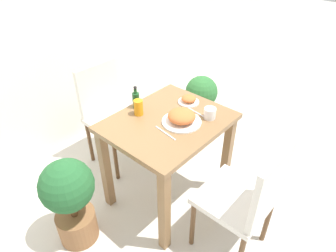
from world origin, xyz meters
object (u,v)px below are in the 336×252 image
object	(u,v)px
drink_cup	(210,113)
sauce_bottle	(136,99)
chair_far	(109,110)
potted_plant_left	(70,198)
chair_near	(248,197)
potted_plant_right	(201,103)
food_plate	(182,117)
side_plate	(189,100)
juice_glass	(138,107)

from	to	relation	value
drink_cup	sauce_bottle	world-z (taller)	sauce_bottle
chair_far	potted_plant_left	world-z (taller)	chair_far
chair_near	potted_plant_right	xyz separation A→B (m)	(0.90, 1.00, -0.15)
food_plate	chair_far	bearing A→B (deg)	90.55
sauce_bottle	potted_plant_left	distance (m)	0.80
food_plate	potted_plant_right	xyz separation A→B (m)	(0.82, 0.41, -0.42)
side_plate	chair_near	bearing A→B (deg)	-114.22
side_plate	drink_cup	size ratio (longest dim) A/B	1.92
sauce_bottle	chair_near	bearing A→B (deg)	-91.10
food_plate	sauce_bottle	xyz separation A→B (m)	(-0.07, 0.37, 0.03)
chair_far	food_plate	world-z (taller)	chair_far
chair_far	sauce_bottle	bearing A→B (deg)	-97.87
chair_near	sauce_bottle	size ratio (longest dim) A/B	5.20
chair_far	potted_plant_right	size ratio (longest dim) A/B	1.38
sauce_bottle	potted_plant_right	bearing A→B (deg)	2.53
food_plate	drink_cup	bearing A→B (deg)	-32.65
chair_near	potted_plant_left	distance (m)	1.12
chair_near	chair_far	bearing A→B (deg)	-93.21
food_plate	juice_glass	distance (m)	0.32
side_plate	sauce_bottle	xyz separation A→B (m)	(-0.31, 0.25, 0.04)
juice_glass	potted_plant_right	world-z (taller)	juice_glass
chair_far	juice_glass	bearing A→B (deg)	-102.39
chair_far	sauce_bottle	xyz separation A→B (m)	(-0.06, -0.43, 0.30)
drink_cup	sauce_bottle	xyz separation A→B (m)	(-0.24, 0.48, 0.03)
drink_cup	potted_plant_right	world-z (taller)	drink_cup
potted_plant_right	food_plate	bearing A→B (deg)	-153.19
side_plate	drink_cup	world-z (taller)	drink_cup
sauce_bottle	potted_plant_left	bearing A→B (deg)	-174.49
potted_plant_left	side_plate	bearing A→B (deg)	-10.30
sauce_bottle	drink_cup	bearing A→B (deg)	-63.66
chair_far	sauce_bottle	world-z (taller)	sauce_bottle
side_plate	food_plate	bearing A→B (deg)	-151.83
chair_far	potted_plant_right	world-z (taller)	chair_far
side_plate	sauce_bottle	bearing A→B (deg)	141.17
chair_far	drink_cup	size ratio (longest dim) A/B	10.96
drink_cup	sauce_bottle	distance (m)	0.54
chair_far	food_plate	distance (m)	0.85
drink_cup	potted_plant_right	bearing A→B (deg)	39.03
drink_cup	juice_glass	bearing A→B (deg)	126.04
food_plate	drink_cup	world-z (taller)	food_plate
side_plate	juice_glass	size ratio (longest dim) A/B	1.41
chair_near	juice_glass	world-z (taller)	chair_near
chair_far	potted_plant_left	size ratio (longest dim) A/B	1.32
chair_near	drink_cup	distance (m)	0.61
side_plate	chair_far	bearing A→B (deg)	109.89
juice_glass	potted_plant_right	distance (m)	1.04
chair_near	potted_plant_right	world-z (taller)	chair_near
side_plate	potted_plant_left	size ratio (longest dim) A/B	0.23
chair_near	drink_cup	size ratio (longest dim) A/B	10.96
side_plate	juice_glass	distance (m)	0.40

